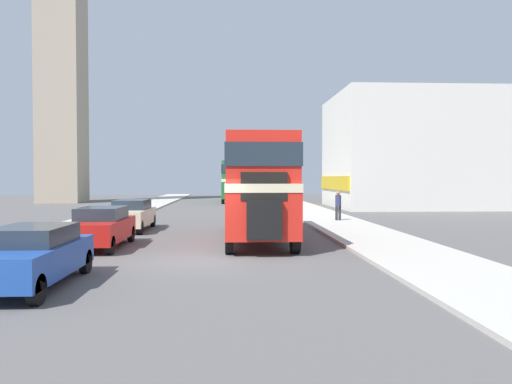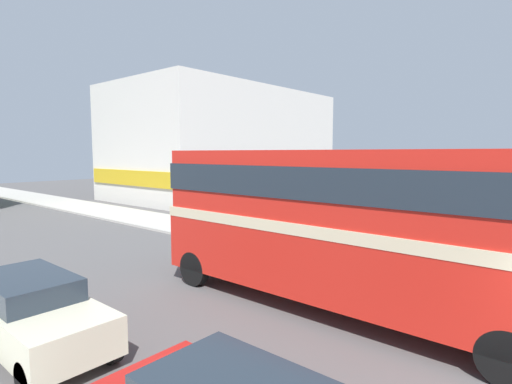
{
  "view_description": "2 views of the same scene",
  "coord_description": "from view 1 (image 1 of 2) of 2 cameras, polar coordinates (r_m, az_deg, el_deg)",
  "views": [
    {
      "loc": [
        0.85,
        -15.26,
        2.54
      ],
      "look_at": [
        1.92,
        5.48,
        1.96
      ],
      "focal_mm": 35.0,
      "sensor_mm": 36.0,
      "label": 1
    },
    {
      "loc": [
        -6.91,
        0.39,
        4.01
      ],
      "look_at": [
        1.92,
        7.98,
        2.86
      ],
      "focal_mm": 28.0,
      "sensor_mm": 36.0,
      "label": 2
    }
  ],
  "objects": [
    {
      "name": "bus_distant",
      "position": [
        53.13,
        -2.53,
        1.59
      ],
      "size": [
        2.54,
        10.83,
        4.23
      ],
      "color": "#1E602D",
      "rests_on": "ground_plane"
    },
    {
      "name": "car_parked_near",
      "position": [
        12.8,
        -24.33,
        -6.62
      ],
      "size": [
        1.74,
        4.27,
        1.42
      ],
      "color": "#1E479E",
      "rests_on": "ground_plane"
    },
    {
      "name": "car_parked_far",
      "position": [
        24.91,
        -14.02,
        -2.51
      ],
      "size": [
        1.68,
        4.55,
        1.48
      ],
      "color": "beige",
      "rests_on": "ground_plane"
    },
    {
      "name": "car_parked_mid",
      "position": [
        19.04,
        -17.29,
        -3.81
      ],
      "size": [
        1.69,
        4.31,
        1.47
      ],
      "color": "red",
      "rests_on": "ground_plane"
    },
    {
      "name": "ground_plane",
      "position": [
        15.5,
        -6.13,
        -7.84
      ],
      "size": [
        120.0,
        120.0,
        0.0
      ],
      "primitive_type": "plane",
      "color": "#565454"
    },
    {
      "name": "shop_building_block",
      "position": [
        46.57,
        21.01,
        4.31
      ],
      "size": [
        19.92,
        11.73,
        9.63
      ],
      "color": "silver",
      "rests_on": "ground_plane"
    },
    {
      "name": "double_decker_bus",
      "position": [
        20.75,
        0.0,
        1.31
      ],
      "size": [
        2.51,
        10.14,
        4.08
      ],
      "color": "red",
      "rests_on": "ground_plane"
    },
    {
      "name": "pedestrian_walking",
      "position": [
        28.88,
        9.38,
        -1.34
      ],
      "size": [
        0.34,
        0.34,
        1.66
      ],
      "color": "#282833",
      "rests_on": "sidewalk_right"
    },
    {
      "name": "sidewalk_right",
      "position": [
        16.55,
        18.1,
        -7.09
      ],
      "size": [
        3.5,
        120.0,
        0.12
      ],
      "color": "#B7B2A8",
      "rests_on": "ground_plane"
    },
    {
      "name": "church_tower",
      "position": [
        57.66,
        -21.4,
        18.09
      ],
      "size": [
        4.47,
        4.47,
        37.25
      ],
      "color": "tan",
      "rests_on": "ground_plane"
    }
  ]
}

